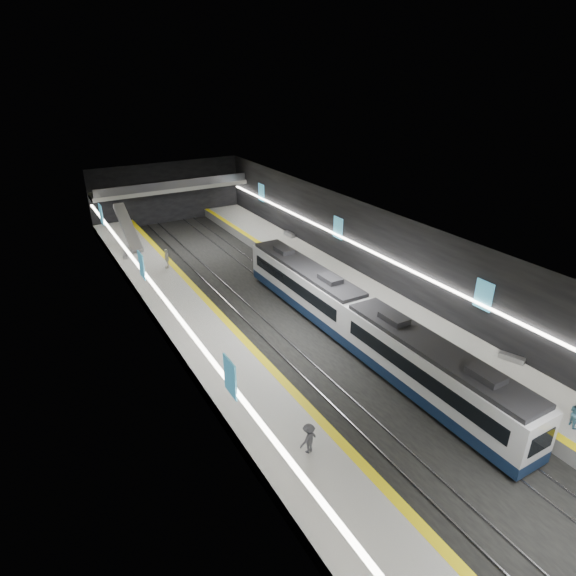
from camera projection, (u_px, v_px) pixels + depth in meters
ground at (307, 335)px, 38.24m from camera, size 70.00×70.00×0.00m
ceiling at (309, 240)px, 34.85m from camera, size 20.00×70.00×0.04m
wall_left at (181, 322)px, 32.01m from camera, size 0.04×70.00×8.00m
wall_right at (407, 265)px, 41.08m from camera, size 0.04×70.00×8.00m
wall_back at (168, 193)px, 63.97m from camera, size 20.00×0.04×8.00m
platform_left at (219, 356)px, 34.63m from camera, size 5.00×70.00×1.00m
tile_surface_left at (218, 350)px, 34.41m from camera, size 5.00×70.00×0.02m
tactile_strip_left at (246, 342)px, 35.41m from camera, size 0.60×70.00×0.02m
platform_right at (380, 308)px, 41.43m from camera, size 5.00×70.00×1.00m
tile_surface_right at (381, 303)px, 41.22m from camera, size 5.00×70.00×0.02m
tactile_strip_right at (361, 308)px, 40.22m from camera, size 0.60×70.00×0.02m
rails at (307, 335)px, 38.22m from camera, size 6.52×70.00×0.12m
train at (358, 320)px, 35.98m from camera, size 2.69×30.04×3.60m
ad_posters at (301, 279)px, 37.12m from camera, size 19.94×53.50×2.20m
cove_light_left at (184, 324)px, 32.19m from camera, size 0.25×68.60×0.12m
cove_light_right at (405, 267)px, 41.08m from camera, size 0.25×68.60×0.12m
mezzanine_bridge at (172, 188)px, 61.91m from camera, size 20.00×3.00×1.50m
escalator at (128, 227)px, 53.98m from camera, size 1.20×7.50×3.92m
bench_left_far at (126, 255)px, 50.91m from camera, size 1.00×1.70×0.40m
bench_right_near at (512, 358)px, 33.11m from camera, size 1.07×1.77×0.42m
bench_right_far at (289, 234)px, 56.97m from camera, size 0.56×1.82×0.44m
passenger_left_a at (167, 259)px, 47.83m from camera, size 0.76×1.24×1.98m
passenger_left_b at (309, 439)px, 25.06m from camera, size 1.28×0.94×1.77m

